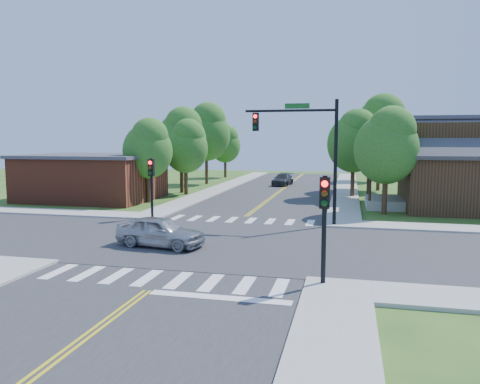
% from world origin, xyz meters
% --- Properties ---
extents(ground, '(100.00, 100.00, 0.00)m').
position_xyz_m(ground, '(0.00, 0.00, 0.00)').
color(ground, '#275319').
rests_on(ground, ground).
extents(road_ns, '(10.00, 90.00, 0.04)m').
position_xyz_m(road_ns, '(0.00, 0.00, 0.02)').
color(road_ns, '#2D2D30').
rests_on(road_ns, ground).
extents(road_ew, '(90.00, 10.00, 0.04)m').
position_xyz_m(road_ew, '(0.00, 0.00, 0.03)').
color(road_ew, '#2D2D30').
rests_on(road_ew, ground).
extents(intersection_patch, '(10.20, 10.20, 0.06)m').
position_xyz_m(intersection_patch, '(0.00, 0.00, 0.00)').
color(intersection_patch, '#2D2D30').
rests_on(intersection_patch, ground).
extents(sidewalk_ne, '(40.00, 40.00, 0.14)m').
position_xyz_m(sidewalk_ne, '(15.82, 15.82, 0.07)').
color(sidewalk_ne, '#9E9B93').
rests_on(sidewalk_ne, ground).
extents(sidewalk_nw, '(40.00, 40.00, 0.14)m').
position_xyz_m(sidewalk_nw, '(-15.82, 15.82, 0.07)').
color(sidewalk_nw, '#9E9B93').
rests_on(sidewalk_nw, ground).
extents(crosswalk_north, '(8.85, 2.00, 0.01)m').
position_xyz_m(crosswalk_north, '(0.00, 6.20, 0.05)').
color(crosswalk_north, white).
rests_on(crosswalk_north, ground).
extents(crosswalk_south, '(8.85, 2.00, 0.01)m').
position_xyz_m(crosswalk_south, '(0.00, -6.20, 0.05)').
color(crosswalk_south, white).
rests_on(crosswalk_south, ground).
extents(centerline, '(0.30, 90.00, 0.01)m').
position_xyz_m(centerline, '(0.00, 0.00, 0.05)').
color(centerline, yellow).
rests_on(centerline, ground).
extents(stop_bar, '(4.60, 0.45, 0.09)m').
position_xyz_m(stop_bar, '(2.50, -7.60, 0.00)').
color(stop_bar, white).
rests_on(stop_bar, ground).
extents(signal_mast_ne, '(5.30, 0.42, 7.20)m').
position_xyz_m(signal_mast_ne, '(3.91, 5.59, 4.85)').
color(signal_mast_ne, black).
rests_on(signal_mast_ne, ground).
extents(signal_pole_se, '(0.34, 0.42, 3.80)m').
position_xyz_m(signal_pole_se, '(5.60, -5.62, 2.66)').
color(signal_pole_se, black).
rests_on(signal_pole_se, ground).
extents(signal_pole_nw, '(0.34, 0.42, 3.80)m').
position_xyz_m(signal_pole_nw, '(-5.60, 5.58, 2.66)').
color(signal_pole_nw, black).
rests_on(signal_pole_nw, ground).
extents(house_ne, '(13.05, 8.80, 7.11)m').
position_xyz_m(house_ne, '(15.11, 14.23, 3.33)').
color(house_ne, '#301E10').
rests_on(house_ne, ground).
extents(building_nw, '(10.40, 8.40, 3.73)m').
position_xyz_m(building_nw, '(-14.20, 13.20, 1.88)').
color(building_nw, brown).
rests_on(building_nw, ground).
extents(tree_e_a, '(4.18, 3.97, 7.11)m').
position_xyz_m(tree_e_a, '(8.78, 10.74, 4.65)').
color(tree_e_a, '#382314').
rests_on(tree_e_a, ground).
extents(tree_e_b, '(4.48, 4.26, 7.62)m').
position_xyz_m(tree_e_b, '(9.35, 17.99, 4.99)').
color(tree_e_b, '#382314').
rests_on(tree_e_b, ground).
extents(tree_e_c, '(5.46, 5.18, 9.28)m').
position_xyz_m(tree_e_c, '(9.19, 25.54, 6.08)').
color(tree_e_c, '#382314').
rests_on(tree_e_c, ground).
extents(tree_e_d, '(4.41, 4.19, 7.50)m').
position_xyz_m(tree_e_d, '(8.95, 35.21, 4.91)').
color(tree_e_d, '#382314').
rests_on(tree_e_d, ground).
extents(tree_w_a, '(3.90, 3.70, 6.63)m').
position_xyz_m(tree_w_a, '(-8.92, 12.58, 4.34)').
color(tree_w_a, '#382314').
rests_on(tree_w_a, ground).
extents(tree_w_b, '(4.65, 4.42, 7.91)m').
position_xyz_m(tree_w_b, '(-8.68, 19.45, 5.18)').
color(tree_w_b, '#382314').
rests_on(tree_w_b, ground).
extents(tree_w_c, '(5.26, 4.99, 8.94)m').
position_xyz_m(tree_w_c, '(-8.91, 27.92, 5.86)').
color(tree_w_c, '#382314').
rests_on(tree_w_c, ground).
extents(tree_w_d, '(3.94, 3.74, 6.69)m').
position_xyz_m(tree_w_d, '(-9.17, 36.86, 4.38)').
color(tree_w_d, '#382314').
rests_on(tree_w_d, ground).
extents(tree_house, '(4.42, 4.20, 7.51)m').
position_xyz_m(tree_house, '(6.74, 19.39, 4.92)').
color(tree_house, '#382314').
rests_on(tree_house, ground).
extents(tree_bldg, '(3.99, 3.79, 6.79)m').
position_xyz_m(tree_bldg, '(-7.86, 18.31, 4.44)').
color(tree_bldg, '#382314').
rests_on(tree_bldg, ground).
extents(car_silver, '(2.94, 4.67, 1.42)m').
position_xyz_m(car_silver, '(-2.05, -1.50, 0.71)').
color(car_silver, '#A7A9AE').
rests_on(car_silver, ground).
extents(car_dgrey, '(2.45, 4.50, 1.22)m').
position_xyz_m(car_dgrey, '(-0.54, 28.15, 0.61)').
color(car_dgrey, '#2E3033').
rests_on(car_dgrey, ground).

